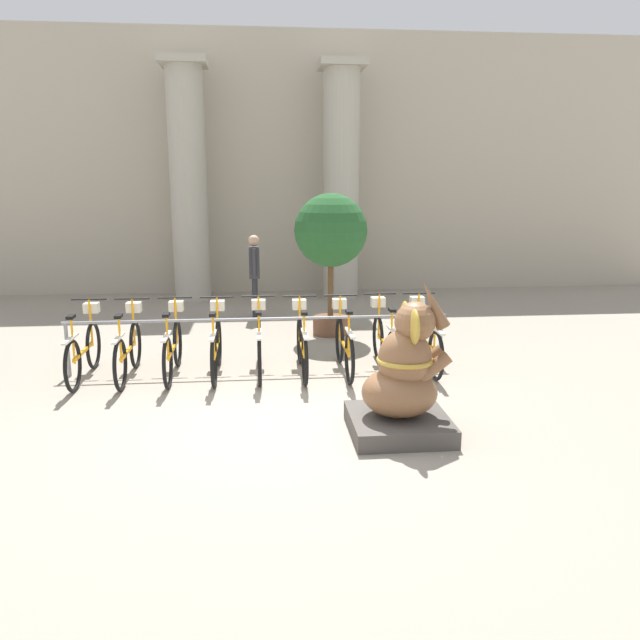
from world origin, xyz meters
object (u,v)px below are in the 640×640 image
bicycle_3 (216,346)px  elephant_statue (403,383)px  person_pedestrian (254,269)px  bicycle_2 (173,347)px  bicycle_1 (128,349)px  bicycle_0 (84,349)px  bicycle_7 (384,341)px  bicycle_4 (259,345)px  potted_tree (331,236)px  bicycle_6 (344,344)px  bicycle_8 (425,340)px  bicycle_5 (302,345)px

bicycle_3 → elephant_statue: bearing=-47.2°
person_pedestrian → bicycle_2: bearing=-106.8°
bicycle_1 → bicycle_3: 1.18m
bicycle_0 → bicycle_1: size_ratio=1.00×
bicycle_2 → bicycle_3: size_ratio=1.00×
bicycle_7 → bicycle_4: bearing=-179.3°
elephant_statue → bicycle_1: bearing=145.5°
bicycle_7 → potted_tree: potted_tree is taller
bicycle_6 → potted_tree: 2.58m
bicycle_0 → elephant_statue: size_ratio=1.03×
bicycle_0 → potted_tree: size_ratio=0.70×
bicycle_1 → person_pedestrian: person_pedestrian is taller
bicycle_8 → bicycle_4: bearing=-179.8°
bicycle_6 → bicycle_8: (1.18, 0.06, 0.00)m
bicycle_1 → bicycle_4: (1.77, 0.03, 0.00)m
bicycle_1 → bicycle_7: 3.53m
bicycle_8 → bicycle_0: bearing=-179.7°
bicycle_4 → bicycle_8: bearing=0.2°
bicycle_5 → elephant_statue: bearing=-67.8°
bicycle_2 → bicycle_6: size_ratio=1.00×
bicycle_3 → person_pedestrian: person_pedestrian is taller
person_pedestrian → potted_tree: bearing=-48.6°
bicycle_4 → bicycle_2: bearing=-179.7°
bicycle_2 → bicycle_6: bearing=-1.1°
bicycle_0 → bicycle_5: (2.94, -0.03, 0.00)m
bicycle_2 → bicycle_3: 0.59m
bicycle_4 → bicycle_7: (1.77, 0.02, 0.00)m
bicycle_2 → bicycle_7: 2.94m
bicycle_3 → bicycle_4: (0.59, 0.02, 0.00)m
bicycle_8 → elephant_statue: size_ratio=1.03×
bicycle_6 → elephant_statue: bearing=-81.8°
bicycle_3 → person_pedestrian: bearing=82.0°
bicycle_5 → bicycle_6: same height
bicycle_1 → bicycle_7: (3.53, 0.06, 0.00)m
bicycle_3 → bicycle_6: size_ratio=1.00×
bicycle_1 → bicycle_5: 2.35m
potted_tree → bicycle_3: bearing=-129.9°
bicycle_1 → person_pedestrian: 4.10m
bicycle_4 → bicycle_6: bearing=-2.5°
elephant_statue → bicycle_2: bearing=139.7°
bicycle_1 → bicycle_4: same height
elephant_statue → person_pedestrian: size_ratio=1.02×
bicycle_2 → bicycle_8: (3.53, 0.01, 0.00)m
bicycle_2 → bicycle_5: size_ratio=1.00×
bicycle_0 → bicycle_8: same height
bicycle_0 → bicycle_2: 1.18m
bicycle_3 → bicycle_2: bearing=178.4°
bicycle_3 → bicycle_7: 2.35m
bicycle_1 → bicycle_8: same height
bicycle_0 → bicycle_3: 1.77m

